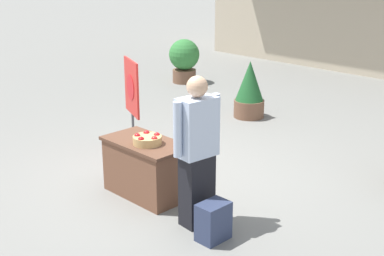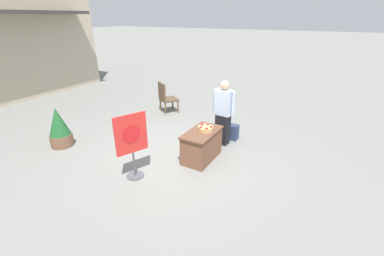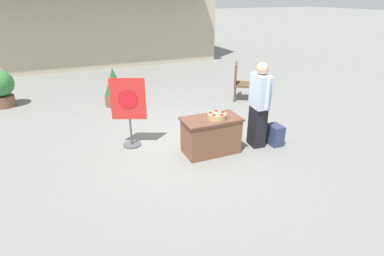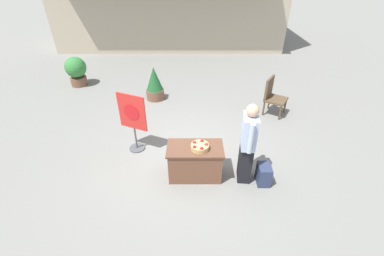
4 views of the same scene
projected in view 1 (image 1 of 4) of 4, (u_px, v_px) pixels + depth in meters
ground_plane at (175, 176)px, 7.26m from camera, size 120.00×120.00×0.00m
display_table at (146, 168)px, 6.61m from camera, size 1.10×0.61×0.71m
apple_basket at (147, 140)px, 6.39m from camera, size 0.35×0.35×0.13m
person_visitor at (197, 151)px, 5.73m from camera, size 0.30×0.61×1.69m
backpack at (213, 221)px, 5.60m from camera, size 0.24×0.34×0.42m
poster_board at (132, 100)px, 7.98m from camera, size 0.64×0.36×1.40m
potted_plant_far_left at (184, 59)px, 12.33m from camera, size 0.71×0.71×1.01m
potted_plant_near_right at (249, 90)px, 9.72m from camera, size 0.56×0.56×1.04m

